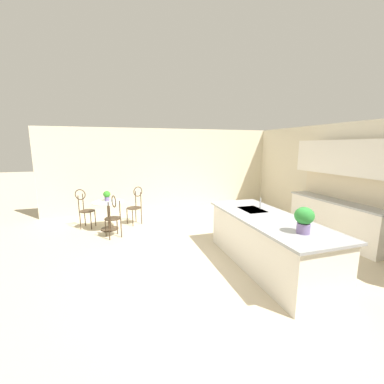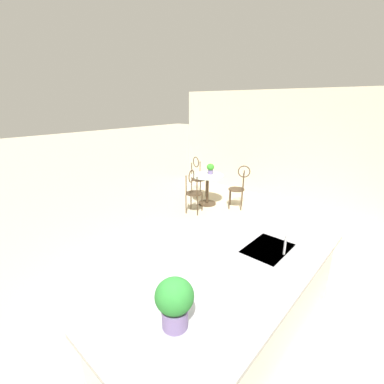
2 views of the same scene
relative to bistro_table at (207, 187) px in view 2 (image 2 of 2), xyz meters
The scene contains 10 objects.
ground_plane 3.29m from the bistro_table, 35.50° to the left, with size 40.00×40.00×0.00m, color beige.
wall_left_window 2.64m from the bistro_table, 130.40° to the left, with size 0.12×7.80×2.70m, color beige.
kitchen_island 4.03m from the bistro_table, 42.90° to the left, with size 2.80×1.06×0.92m.
bistro_table is the anchor object (origin of this frame).
chair_near_window 0.68m from the bistro_table, 10.24° to the left, with size 0.52×0.48×1.04m.
chair_by_island 0.78m from the bistro_table, 113.00° to the left, with size 0.51×0.52×1.04m.
chair_toward_desk 0.70m from the bistro_table, 119.26° to the right, with size 0.48×0.52×1.04m.
sink_faucet 3.83m from the bistro_table, 50.58° to the left, with size 0.02×0.02×0.22m, color #B2B5BA.
potted_plant_on_table 0.46m from the bistro_table, behind, with size 0.18×0.18×0.26m.
potted_plant_counter_far 4.73m from the bistro_table, 35.68° to the left, with size 0.27×0.27×0.38m.
Camera 2 is at (2.15, 1.89, 2.42)m, focal length 24.57 mm.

